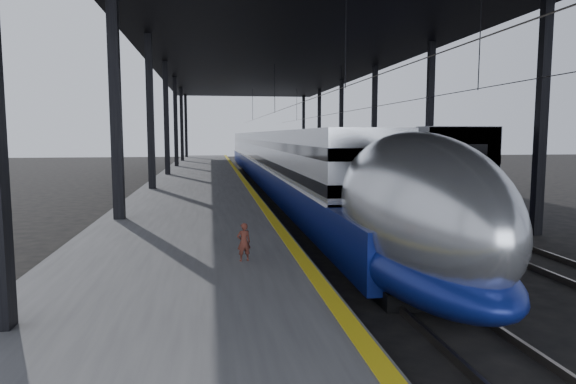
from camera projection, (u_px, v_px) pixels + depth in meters
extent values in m
plane|color=black|center=(318.00, 282.00, 13.40)|extent=(160.00, 160.00, 0.00)
cube|color=#4C4C4F|center=(199.00, 188.00, 32.48)|extent=(6.00, 80.00, 1.00)
cube|color=gold|center=(243.00, 179.00, 32.84)|extent=(0.30, 80.00, 0.01)
cube|color=slate|center=(274.00, 193.00, 33.24)|extent=(0.08, 80.00, 0.16)
cube|color=slate|center=(295.00, 193.00, 33.45)|extent=(0.08, 80.00, 0.16)
cube|color=slate|center=(348.00, 192.00, 33.98)|extent=(0.08, 80.00, 0.16)
cube|color=slate|center=(369.00, 191.00, 34.19)|extent=(0.08, 80.00, 0.16)
cube|color=black|center=(116.00, 114.00, 16.96)|extent=(0.35, 0.35, 9.00)
cube|color=black|center=(541.00, 117.00, 19.24)|extent=(0.35, 0.35, 9.00)
cube|color=black|center=(151.00, 122.00, 26.79)|extent=(0.35, 0.35, 9.00)
cube|color=black|center=(430.00, 123.00, 29.07)|extent=(0.35, 0.35, 9.00)
cube|color=black|center=(167.00, 125.00, 36.62)|extent=(0.35, 0.35, 9.00)
cube|color=black|center=(374.00, 126.00, 38.90)|extent=(0.35, 0.35, 9.00)
cube|color=black|center=(176.00, 127.00, 46.44)|extent=(0.35, 0.35, 9.00)
cube|color=black|center=(341.00, 128.00, 48.73)|extent=(0.35, 0.35, 9.00)
cube|color=black|center=(182.00, 129.00, 56.27)|extent=(0.35, 0.35, 9.00)
cube|color=black|center=(319.00, 129.00, 58.55)|extent=(0.35, 0.35, 9.00)
cube|color=black|center=(186.00, 130.00, 66.10)|extent=(0.35, 0.35, 9.00)
cube|color=black|center=(304.00, 130.00, 68.38)|extent=(0.35, 0.35, 9.00)
cube|color=black|center=(283.00, 48.00, 32.32)|extent=(18.00, 75.00, 0.45)
cylinder|color=slate|center=(284.00, 109.00, 32.75)|extent=(0.03, 74.00, 0.03)
cylinder|color=slate|center=(360.00, 109.00, 33.49)|extent=(0.03, 74.00, 0.03)
cube|color=#B0B3B8|center=(267.00, 155.00, 43.13)|extent=(2.72, 57.00, 3.76)
cube|color=navy|center=(269.00, 170.00, 41.79)|extent=(2.80, 62.00, 1.46)
cube|color=silver|center=(267.00, 160.00, 43.18)|extent=(2.82, 57.00, 0.09)
cube|color=black|center=(267.00, 142.00, 43.01)|extent=(2.76, 57.00, 0.39)
cube|color=black|center=(267.00, 155.00, 43.13)|extent=(2.76, 57.00, 0.39)
ellipsoid|color=#B0B3B8|center=(412.00, 211.00, 12.19)|extent=(2.72, 8.40, 3.76)
ellipsoid|color=navy|center=(411.00, 255.00, 12.31)|extent=(2.80, 8.40, 1.60)
ellipsoid|color=black|center=(467.00, 191.00, 9.55)|extent=(1.41, 2.20, 0.84)
cube|color=black|center=(410.00, 285.00, 12.39)|extent=(2.07, 2.60, 0.40)
cube|color=black|center=(283.00, 190.00, 34.01)|extent=(2.07, 2.60, 0.40)
cube|color=navy|center=(386.00, 165.00, 28.73)|extent=(2.96, 18.00, 4.02)
cube|color=gray|center=(457.00, 178.00, 20.48)|extent=(3.02, 1.20, 4.07)
cube|color=black|center=(465.00, 156.00, 19.77)|extent=(1.80, 0.06, 0.90)
cube|color=#B2180D|center=(464.00, 191.00, 19.92)|extent=(1.27, 0.06, 0.58)
cube|color=gray|center=(317.00, 154.00, 47.41)|extent=(2.96, 18.00, 4.02)
cube|color=gray|center=(287.00, 148.00, 66.08)|extent=(2.96, 18.00, 4.02)
cube|color=black|center=(430.00, 216.00, 23.05)|extent=(2.33, 2.40, 0.36)
cube|color=black|center=(324.00, 177.00, 44.67)|extent=(2.33, 2.40, 0.36)
imported|color=#53251B|center=(244.00, 242.00, 11.46)|extent=(0.36, 0.28, 0.87)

